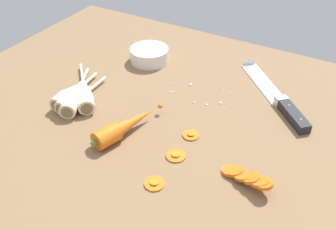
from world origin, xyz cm
name	(u,v)px	position (x,y,z in cm)	size (l,w,h in cm)	color
ground_plane	(172,122)	(0.00, 0.00, -2.00)	(120.00, 90.00, 4.00)	brown
chefs_knife	(270,90)	(16.88, 21.41, 0.65)	(26.33, 27.50, 4.18)	silver
whole_carrot	(124,127)	(-5.94, -11.32, 2.10)	(8.36, 19.69, 4.20)	orange
parsnip_front	(70,94)	(-25.00, -6.92, 1.98)	(5.26, 18.10, 4.00)	beige
parsnip_mid_left	(84,92)	(-22.52, -4.51, 1.98)	(17.45, 18.25, 4.00)	beige
parsnip_mid_right	(76,97)	(-22.65, -7.43, 1.98)	(4.30, 18.04, 4.00)	beige
parsnip_back	(74,96)	(-23.49, -7.15, 1.98)	(11.53, 20.19, 4.00)	beige
carrot_slice_stack	(246,177)	(22.75, -11.66, 1.44)	(11.08, 5.52, 3.78)	orange
carrot_slice_stray_near	(154,183)	(7.78, -20.96, 0.36)	(3.97, 3.97, 0.70)	orange
carrot_slice_stray_mid	(191,135)	(7.25, -4.47, 0.36)	(3.66, 3.66, 0.70)	orange
carrot_slice_stray_far	(176,155)	(7.53, -11.94, 0.36)	(4.21, 4.21, 0.70)	orange
prep_bowl	(149,54)	(-18.54, 19.71, 2.15)	(11.00, 11.00, 4.00)	white
mince_crumbs	(199,94)	(1.51, 11.11, 0.35)	(17.16, 9.11, 0.89)	beige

